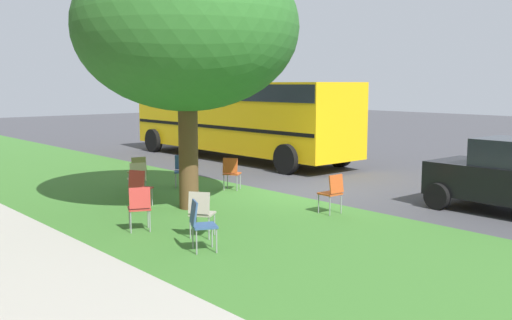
% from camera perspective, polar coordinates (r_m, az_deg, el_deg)
% --- Properties ---
extents(ground, '(80.00, 80.00, 0.00)m').
position_cam_1_polar(ground, '(15.25, 3.55, -3.24)').
color(ground, '#424247').
extents(grass_verge, '(48.00, 6.00, 0.01)m').
position_cam_1_polar(grass_verge, '(13.25, -6.43, -4.90)').
color(grass_verge, '#3D752D').
rests_on(grass_verge, ground).
extents(street_tree, '(4.97, 4.97, 5.89)m').
position_cam_1_polar(street_tree, '(13.22, -6.82, 12.67)').
color(street_tree, brown).
rests_on(street_tree, ground).
extents(chair_0, '(0.58, 0.58, 0.88)m').
position_cam_1_polar(chair_0, '(15.55, -2.43, -1.08)').
color(chair_0, '#C64C1E').
rests_on(chair_0, ground).
extents(chair_1, '(0.58, 0.58, 0.88)m').
position_cam_1_polar(chair_1, '(10.80, -5.40, -4.93)').
color(chair_1, '#ADA393').
rests_on(chair_1, ground).
extents(chair_2, '(0.53, 0.53, 0.88)m').
position_cam_1_polar(chair_2, '(14.92, -11.54, -1.60)').
color(chair_2, beige).
rests_on(chair_2, ground).
extents(chair_3, '(0.56, 0.57, 0.88)m').
position_cam_1_polar(chair_3, '(13.62, -11.34, -2.45)').
color(chair_3, '#B7332D').
rests_on(chair_3, ground).
extents(chair_4, '(0.55, 0.56, 0.88)m').
position_cam_1_polar(chair_4, '(9.95, -5.50, -6.01)').
color(chair_4, '#335184').
rests_on(chair_4, ground).
extents(chair_5, '(0.43, 0.43, 0.88)m').
position_cam_1_polar(chair_5, '(12.83, 7.50, -2.98)').
color(chair_5, '#C64C1E').
rests_on(chair_5, ground).
extents(chair_6, '(0.58, 0.58, 0.88)m').
position_cam_1_polar(chair_6, '(16.12, -7.23, -0.83)').
color(chair_6, '#335184').
rests_on(chair_6, ground).
extents(chair_7, '(0.49, 0.48, 0.88)m').
position_cam_1_polar(chair_7, '(16.05, -11.50, -0.96)').
color(chair_7, olive).
rests_on(chair_7, ground).
extents(chair_8, '(0.56, 0.55, 0.88)m').
position_cam_1_polar(chair_8, '(11.43, -11.33, -4.35)').
color(chair_8, '#B7332D').
rests_on(chair_8, ground).
extents(school_bus, '(10.40, 2.80, 2.88)m').
position_cam_1_polar(school_bus, '(22.02, -1.84, 4.68)').
color(school_bus, yellow).
rests_on(school_bus, ground).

